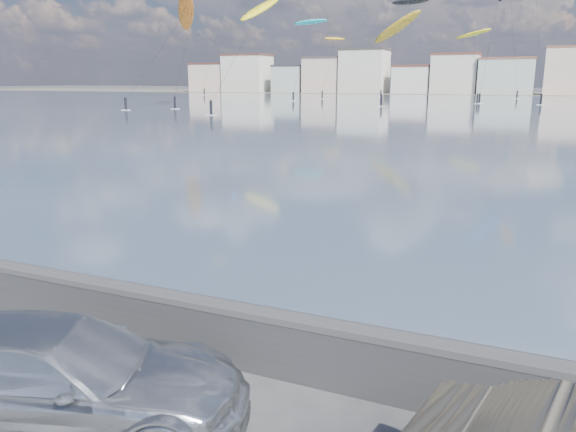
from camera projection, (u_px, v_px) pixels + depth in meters
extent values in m
cube|color=#3E4E69|center=(508.00, 109.00, 88.12)|extent=(500.00, 177.00, 0.00)
cube|color=#4C473D|center=(527.00, 94.00, 184.44)|extent=(500.00, 60.00, 0.00)
cube|color=#28282B|center=(200.00, 331.00, 9.18)|extent=(400.00, 0.35, 0.90)
cylinder|color=#28282B|center=(199.00, 305.00, 9.07)|extent=(400.00, 0.36, 0.36)
cube|color=beige|center=(212.00, 78.00, 215.07)|extent=(14.00, 11.00, 10.00)
cube|color=#562D23|center=(211.00, 64.00, 213.81)|extent=(14.28, 11.22, 0.60)
cube|color=beige|center=(247.00, 74.00, 208.59)|extent=(16.00, 12.00, 13.00)
cube|color=#562D23|center=(247.00, 55.00, 206.98)|extent=(16.32, 12.24, 0.60)
cube|color=#B7C6BC|center=(290.00, 80.00, 202.15)|extent=(11.00, 10.00, 9.00)
cube|color=#2D2D33|center=(290.00, 66.00, 201.02)|extent=(11.22, 10.20, 0.60)
cube|color=beige|center=(324.00, 76.00, 196.72)|extent=(13.00, 11.00, 11.50)
cube|color=#4C423D|center=(325.00, 58.00, 195.29)|extent=(13.26, 11.22, 0.60)
cube|color=silver|center=(364.00, 72.00, 190.70)|extent=(15.00, 12.00, 14.00)
cube|color=#383330|center=(365.00, 50.00, 188.97)|extent=(15.30, 12.24, 0.60)
cube|color=white|center=(412.00, 80.00, 184.83)|extent=(12.00, 10.00, 8.50)
cube|color=brown|center=(413.00, 66.00, 183.76)|extent=(12.24, 10.20, 0.60)
cube|color=silver|center=(455.00, 75.00, 179.09)|extent=(14.00, 11.00, 12.00)
cube|color=brown|center=(456.00, 54.00, 177.60)|extent=(14.28, 11.22, 0.60)
cube|color=#B7C6BC|center=(507.00, 77.00, 173.14)|extent=(16.00, 13.00, 10.50)
cube|color=brown|center=(508.00, 58.00, 171.83)|extent=(16.32, 13.26, 0.60)
cube|color=beige|center=(568.00, 72.00, 166.08)|extent=(13.00, 10.00, 13.50)
cube|color=brown|center=(571.00, 47.00, 164.41)|extent=(13.26, 10.20, 0.60)
imported|color=#B9BDC2|center=(57.00, 378.00, 7.22)|extent=(5.37, 3.67, 1.44)
cube|color=white|center=(204.00, 95.00, 163.81)|extent=(1.40, 0.42, 0.08)
cylinder|color=black|center=(204.00, 92.00, 163.60)|extent=(0.36, 0.36, 1.70)
sphere|color=black|center=(204.00, 89.00, 163.39)|extent=(0.28, 0.28, 0.28)
cylinder|color=black|center=(217.00, 36.00, 166.23)|extent=(0.72, 14.92, 31.82)
cube|color=white|center=(479.00, 103.00, 108.32)|extent=(1.40, 0.42, 0.08)
cylinder|color=black|center=(479.00, 98.00, 108.10)|extent=(0.36, 0.36, 1.70)
sphere|color=black|center=(480.00, 94.00, 107.89)|extent=(0.28, 0.28, 0.28)
cylinder|color=black|center=(493.00, 26.00, 110.40)|extent=(1.70, 13.29, 26.92)
ellipsoid|color=#BF8C19|center=(397.00, 27.00, 104.03)|extent=(9.81, 3.87, 7.09)
cube|color=white|center=(381.00, 106.00, 96.27)|extent=(1.40, 0.42, 0.08)
cylinder|color=black|center=(381.00, 101.00, 96.05)|extent=(0.36, 0.36, 1.70)
sphere|color=black|center=(382.00, 95.00, 95.84)|extent=(0.28, 0.28, 0.28)
cylinder|color=black|center=(390.00, 61.00, 100.00)|extent=(0.76, 12.16, 12.73)
ellipsoid|color=#BF8C19|center=(335.00, 39.00, 145.05)|extent=(5.18, 8.09, 1.29)
cube|color=white|center=(322.00, 99.00, 133.36)|extent=(1.40, 0.42, 0.08)
cylinder|color=black|center=(322.00, 95.00, 133.15)|extent=(0.36, 0.36, 1.70)
sphere|color=black|center=(322.00, 91.00, 132.94)|extent=(0.28, 0.28, 0.28)
cylinder|color=black|center=(329.00, 65.00, 139.06)|extent=(2.70, 15.92, 13.52)
ellipsoid|color=yellow|center=(260.00, 9.00, 82.79)|extent=(4.68, 8.97, 4.76)
cube|color=white|center=(211.00, 115.00, 72.02)|extent=(1.40, 0.42, 0.08)
cylinder|color=black|center=(211.00, 108.00, 71.81)|extent=(0.36, 0.36, 1.70)
sphere|color=black|center=(211.00, 101.00, 71.60)|extent=(0.28, 0.28, 0.28)
cylinder|color=black|center=(237.00, 54.00, 77.26)|extent=(0.72, 15.71, 13.33)
ellipsoid|color=#19BFBF|center=(311.00, 22.00, 123.26)|extent=(7.87, 3.94, 1.95)
cube|color=white|center=(293.00, 101.00, 120.45)|extent=(1.40, 0.42, 0.08)
cylinder|color=black|center=(293.00, 97.00, 120.23)|extent=(0.36, 0.36, 1.70)
sphere|color=black|center=(293.00, 92.00, 120.02)|extent=(0.28, 0.28, 0.28)
cylinder|color=black|center=(302.00, 58.00, 121.70)|extent=(0.71, 7.96, 15.54)
cube|color=white|center=(175.00, 109.00, 87.71)|extent=(1.40, 0.42, 0.08)
cylinder|color=black|center=(175.00, 103.00, 87.50)|extent=(0.36, 0.36, 1.70)
sphere|color=black|center=(175.00, 97.00, 87.28)|extent=(0.28, 0.28, 0.28)
cylinder|color=black|center=(191.00, 14.00, 88.38)|extent=(1.07, 9.70, 26.44)
cube|color=white|center=(541.00, 105.00, 101.66)|extent=(1.40, 0.42, 0.08)
cylinder|color=black|center=(541.00, 100.00, 101.45)|extent=(0.36, 0.36, 1.70)
sphere|color=black|center=(542.00, 95.00, 101.24)|extent=(0.28, 0.28, 0.28)
cylinder|color=black|center=(538.00, 23.00, 103.83)|extent=(4.02, 10.93, 26.70)
ellipsoid|color=yellow|center=(473.00, 34.00, 118.31)|extent=(7.79, 3.24, 2.59)
cube|color=white|center=(477.00, 104.00, 106.59)|extent=(1.40, 0.42, 0.08)
cylinder|color=black|center=(477.00, 99.00, 106.37)|extent=(0.36, 0.36, 1.70)
sphere|color=black|center=(478.00, 94.00, 106.16)|extent=(0.28, 0.28, 0.28)
cylinder|color=black|center=(475.00, 64.00, 112.30)|extent=(3.38, 15.42, 12.62)
ellipsoid|color=orange|center=(186.00, 11.00, 90.23)|extent=(7.24, 7.97, 6.82)
cube|color=white|center=(126.00, 110.00, 84.10)|extent=(1.40, 0.42, 0.08)
cylinder|color=black|center=(126.00, 104.00, 83.89)|extent=(0.36, 0.36, 1.70)
sphere|color=black|center=(125.00, 98.00, 83.67)|extent=(0.28, 0.28, 0.28)
cylinder|color=black|center=(157.00, 55.00, 87.02)|extent=(3.17, 12.37, 13.93)
cube|color=white|center=(517.00, 99.00, 134.32)|extent=(1.40, 0.42, 0.08)
cylinder|color=black|center=(517.00, 95.00, 134.11)|extent=(0.36, 0.36, 1.70)
sphere|color=black|center=(517.00, 91.00, 133.89)|extent=(0.28, 0.28, 0.28)
cylinder|color=black|center=(514.00, 42.00, 134.63)|extent=(3.98, 6.05, 24.03)
ellipsoid|color=black|center=(411.00, 1.00, 148.82)|extent=(10.46, 7.28, 2.99)
cube|color=white|center=(381.00, 97.00, 144.45)|extent=(1.40, 0.42, 0.08)
cylinder|color=black|center=(381.00, 94.00, 144.23)|extent=(0.36, 0.36, 1.70)
sphere|color=black|center=(381.00, 90.00, 144.02)|extent=(0.28, 0.28, 0.28)
cylinder|color=black|center=(396.00, 46.00, 146.48)|extent=(3.79, 13.19, 23.43)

